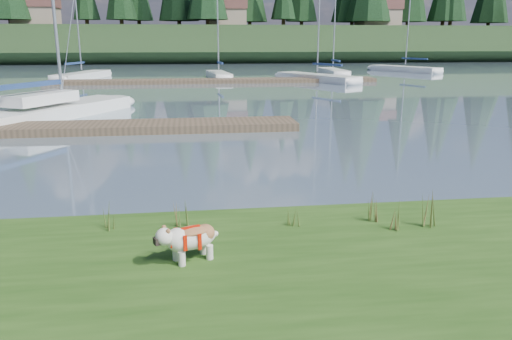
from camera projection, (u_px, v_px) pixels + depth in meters
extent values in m
plane|color=slate|center=(190.00, 83.00, 39.40)|extent=(200.00, 200.00, 0.00)
cube|color=#1D3017|center=(188.00, 44.00, 79.97)|extent=(200.00, 20.00, 5.00)
cylinder|color=silver|center=(182.00, 259.00, 6.88)|extent=(0.10, 0.10, 0.21)
cylinder|color=silver|center=(176.00, 253.00, 7.05)|extent=(0.10, 0.10, 0.21)
cylinder|color=silver|center=(210.00, 252.00, 7.09)|extent=(0.10, 0.10, 0.21)
cylinder|color=silver|center=(203.00, 247.00, 7.26)|extent=(0.10, 0.10, 0.21)
ellipsoid|color=silver|center=(193.00, 238.00, 7.02)|extent=(0.78, 0.60, 0.33)
ellipsoid|color=#9A6139|center=(193.00, 231.00, 6.99)|extent=(0.58, 0.49, 0.12)
ellipsoid|color=silver|center=(164.00, 237.00, 6.78)|extent=(0.32, 0.33, 0.24)
cube|color=black|center=(157.00, 241.00, 6.74)|extent=(0.12, 0.14, 0.10)
cube|color=white|center=(51.00, 114.00, 21.79)|extent=(6.10, 8.64, 0.70)
ellipsoid|color=white|center=(114.00, 102.00, 25.73)|extent=(2.86, 3.04, 0.70)
cube|color=navy|center=(23.00, 86.00, 20.28)|extent=(2.16, 3.58, 0.20)
cube|color=white|center=(40.00, 98.00, 21.15)|extent=(2.80, 3.48, 0.45)
cube|color=#4C3D2C|center=(85.00, 128.00, 18.72)|extent=(16.00, 2.00, 0.30)
cube|color=#4C3D2C|center=(215.00, 81.00, 39.62)|extent=(26.00, 2.20, 0.30)
cube|color=white|center=(82.00, 76.00, 43.36)|extent=(3.89, 7.91, 0.70)
ellipsoid|color=white|center=(102.00, 73.00, 47.06)|extent=(2.22, 2.50, 0.70)
cube|color=navy|center=(75.00, 63.00, 42.05)|extent=(1.07, 3.01, 0.20)
cube|color=white|center=(219.00, 76.00, 43.77)|extent=(2.01, 6.42, 0.70)
ellipsoid|color=white|center=(214.00, 74.00, 46.75)|extent=(1.53, 1.84, 0.70)
cylinder|color=silver|center=(218.00, 10.00, 42.36)|extent=(0.12, 0.12, 9.94)
cube|color=navy|center=(220.00, 63.00, 42.66)|extent=(0.43, 2.52, 0.20)
cube|color=white|center=(317.00, 78.00, 41.12)|extent=(5.58, 8.21, 0.70)
ellipsoid|color=white|center=(285.00, 76.00, 44.38)|extent=(2.66, 2.85, 0.70)
cube|color=navy|center=(327.00, 64.00, 39.93)|extent=(1.73, 3.00, 0.20)
cube|color=white|center=(333.00, 73.00, 48.23)|extent=(1.79, 7.04, 0.70)
ellipsoid|color=white|center=(324.00, 70.00, 51.60)|extent=(1.58, 1.95, 0.70)
cylinder|color=silver|center=(335.00, 8.00, 46.71)|extent=(0.12, 0.12, 10.79)
cube|color=navy|center=(336.00, 61.00, 47.01)|extent=(0.28, 2.79, 0.20)
cube|color=white|center=(405.00, 70.00, 52.84)|extent=(5.36, 7.90, 0.70)
ellipsoid|color=white|center=(376.00, 68.00, 55.97)|extent=(2.56, 2.74, 0.70)
cylinder|color=silver|center=(410.00, 5.00, 51.18)|extent=(0.12, 0.12, 11.91)
cube|color=navy|center=(414.00, 59.00, 51.69)|extent=(1.67, 2.89, 0.20)
cone|color=#475B23|center=(177.00, 211.00, 8.27)|extent=(0.03, 0.03, 0.54)
cone|color=brown|center=(184.00, 215.00, 8.23)|extent=(0.03, 0.03, 0.43)
cone|color=#475B23|center=(181.00, 209.00, 8.30)|extent=(0.03, 0.03, 0.60)
cone|color=brown|center=(186.00, 216.00, 8.28)|extent=(0.03, 0.03, 0.38)
cone|color=#475B23|center=(178.00, 214.00, 8.20)|extent=(0.03, 0.03, 0.49)
cone|color=#475B23|center=(289.00, 213.00, 8.37)|extent=(0.03, 0.03, 0.43)
cone|color=brown|center=(296.00, 216.00, 8.33)|extent=(0.03, 0.03, 0.35)
cone|color=#475B23|center=(292.00, 211.00, 8.40)|extent=(0.03, 0.03, 0.47)
cone|color=brown|center=(298.00, 216.00, 8.37)|extent=(0.03, 0.03, 0.30)
cone|color=#475B23|center=(291.00, 215.00, 8.30)|extent=(0.03, 0.03, 0.39)
cone|color=#475B23|center=(366.00, 205.00, 8.51)|extent=(0.03, 0.03, 0.59)
cone|color=brown|center=(374.00, 209.00, 8.47)|extent=(0.03, 0.03, 0.47)
cone|color=#475B23|center=(369.00, 203.00, 8.54)|extent=(0.03, 0.03, 0.65)
cone|color=brown|center=(375.00, 210.00, 8.52)|extent=(0.03, 0.03, 0.41)
cone|color=#475B23|center=(369.00, 208.00, 8.44)|extent=(0.03, 0.03, 0.53)
cone|color=#475B23|center=(106.00, 215.00, 8.20)|extent=(0.03, 0.03, 0.46)
cone|color=brown|center=(113.00, 219.00, 8.16)|extent=(0.03, 0.03, 0.37)
cone|color=#475B23|center=(110.00, 213.00, 8.23)|extent=(0.03, 0.03, 0.50)
cone|color=brown|center=(115.00, 220.00, 8.21)|extent=(0.03, 0.03, 0.32)
cone|color=#475B23|center=(107.00, 218.00, 8.13)|extent=(0.03, 0.03, 0.41)
cone|color=#475B23|center=(391.00, 216.00, 8.16)|extent=(0.03, 0.03, 0.45)
cone|color=brown|center=(398.00, 220.00, 8.12)|extent=(0.03, 0.03, 0.36)
cone|color=#475B23|center=(393.00, 214.00, 8.19)|extent=(0.03, 0.03, 0.50)
cone|color=brown|center=(399.00, 221.00, 8.17)|extent=(0.03, 0.03, 0.32)
cone|color=#475B23|center=(394.00, 219.00, 8.09)|extent=(0.03, 0.03, 0.41)
cone|color=#475B23|center=(423.00, 209.00, 8.32)|extent=(0.03, 0.03, 0.58)
cone|color=brown|center=(431.00, 213.00, 8.28)|extent=(0.03, 0.03, 0.47)
cone|color=#475B23|center=(426.00, 207.00, 8.35)|extent=(0.03, 0.03, 0.64)
cone|color=brown|center=(432.00, 214.00, 8.33)|extent=(0.03, 0.03, 0.41)
cone|color=#475B23|center=(426.00, 212.00, 8.25)|extent=(0.03, 0.03, 0.52)
cube|color=#33281C|center=(199.00, 227.00, 9.10)|extent=(60.00, 0.50, 0.14)
cylinder|color=#382619|center=(10.00, 21.00, 71.10)|extent=(0.60, 0.60, 1.80)
cylinder|color=#382619|center=(122.00, 22.00, 76.86)|extent=(0.60, 0.60, 1.80)
cylinder|color=#382619|center=(208.00, 21.00, 72.78)|extent=(0.60, 0.60, 1.80)
cylinder|color=#382619|center=(283.00, 22.00, 78.16)|extent=(0.60, 0.60, 1.80)
cylinder|color=#382619|center=(368.00, 22.00, 77.91)|extent=(0.60, 0.60, 1.80)
cylinder|color=#382619|center=(442.00, 23.00, 82.59)|extent=(0.60, 0.60, 1.80)
cube|color=gray|center=(36.00, 18.00, 73.28)|extent=(6.00, 5.00, 2.80)
cube|color=brown|center=(35.00, 3.00, 72.74)|extent=(6.30, 5.30, 1.40)
cube|color=gray|center=(226.00, 19.00, 77.83)|extent=(6.00, 5.00, 2.80)
cube|color=brown|center=(225.00, 5.00, 77.30)|extent=(6.30, 5.30, 1.40)
cube|color=gray|center=(378.00, 19.00, 79.00)|extent=(6.00, 5.00, 2.80)
cube|color=brown|center=(378.00, 5.00, 78.46)|extent=(6.30, 5.30, 1.40)
cube|color=brown|center=(379.00, 0.00, 78.26)|extent=(4.20, 3.60, 0.70)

